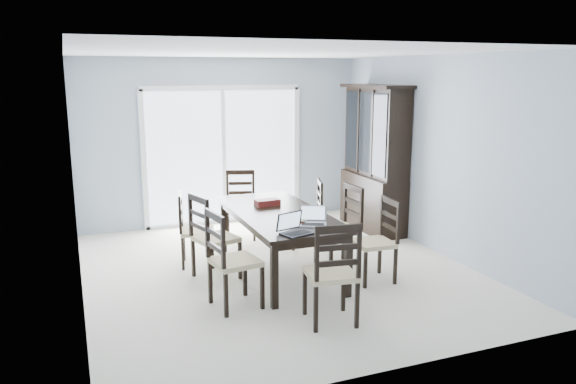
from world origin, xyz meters
name	(u,v)px	position (x,y,z in m)	size (l,w,h in m)	color
floor	(279,271)	(0.00, 0.00, 0.00)	(5.00, 5.00, 0.00)	#EDE8CB
ceiling	(278,52)	(0.00, 0.00, 2.60)	(5.00, 5.00, 0.00)	white
back_wall	(223,142)	(0.00, 2.50, 1.30)	(4.50, 0.02, 2.60)	#9CABBB
wall_left	(73,180)	(-2.25, 0.00, 1.30)	(0.02, 5.00, 2.60)	#9CABBB
wall_right	(438,156)	(2.25, 0.00, 1.30)	(0.02, 5.00, 2.60)	#9CABBB
balcony	(210,211)	(0.00, 3.50, -0.05)	(4.50, 2.00, 0.10)	gray
railing	(197,169)	(0.00, 4.50, 0.55)	(4.50, 0.06, 1.10)	#99999E
dining_table	(279,218)	(0.00, 0.00, 0.67)	(1.00, 2.20, 0.75)	black
china_hutch	(375,160)	(2.02, 1.25, 1.07)	(0.50, 1.38, 2.20)	black
sliding_door	(224,155)	(0.00, 2.48, 1.09)	(2.52, 0.05, 2.18)	silver
chair_left_near	(226,250)	(-0.87, -0.82, 0.63)	(0.52, 0.51, 1.19)	black
chair_left_mid	(208,228)	(-0.85, 0.05, 0.62)	(0.56, 0.55, 1.18)	black
chair_left_far	(190,221)	(-0.94, 0.64, 0.57)	(0.49, 0.48, 1.07)	black
chair_right_near	(381,231)	(1.01, -0.68, 0.59)	(0.45, 0.44, 1.11)	black
chair_right_mid	(345,217)	(0.85, -0.08, 0.62)	(0.48, 0.46, 1.17)	black
chair_right_far	(312,206)	(0.79, 0.79, 0.57)	(0.52, 0.51, 1.08)	black
chair_end_near	(334,263)	(-0.04, -1.58, 0.63)	(0.51, 0.52, 1.19)	black
chair_end_far	(241,197)	(0.02, 1.64, 0.59)	(0.53, 0.54, 1.12)	black
laptop_dark	(297,229)	(-0.15, -0.95, 0.80)	(0.37, 0.30, 0.22)	black
laptop_silver	(313,221)	(0.14, -0.70, 0.80)	(0.36, 0.31, 0.20)	#B5B5B7
book_stack	(293,221)	(-0.02, -0.53, 0.77)	(0.25, 0.20, 0.04)	maroon
cell_phone	(321,232)	(0.10, -1.00, 0.76)	(0.10, 0.04, 0.01)	black
game_box	(267,202)	(-0.02, 0.36, 0.79)	(0.30, 0.15, 0.08)	#521210
hot_tub	(196,180)	(-0.22, 3.65, 0.50)	(2.07, 1.89, 0.99)	maroon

